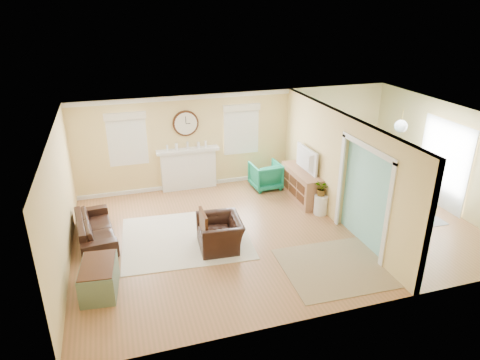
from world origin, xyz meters
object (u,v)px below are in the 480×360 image
Objects in this scene: sofa at (95,228)px; dining_table at (377,195)px; credenza at (302,185)px; green_chair at (266,175)px; eames_chair at (220,233)px.

sofa is 6.87m from dining_table.
green_chair is at bearing 124.49° from credenza.
eames_chair is 3.17m from credenza.
eames_chair is 4.38m from dining_table.
dining_table reaches higher than sofa.
dining_table is at bearing 137.11° from green_chair.
sofa is 1.17× the size of credenza.
dining_table is (2.30, -1.93, -0.05)m from green_chair.
credenza is at bearing 121.57° from green_chair.
green_chair is at bearing 38.14° from dining_table.
dining_table is at bearing 103.43° from eames_chair.
green_chair is at bearing 146.70° from eames_chair.
green_chair is (2.01, 2.66, 0.04)m from eames_chair.
credenza is at bearing 126.13° from eames_chair.
credenza is 0.90× the size of dining_table.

